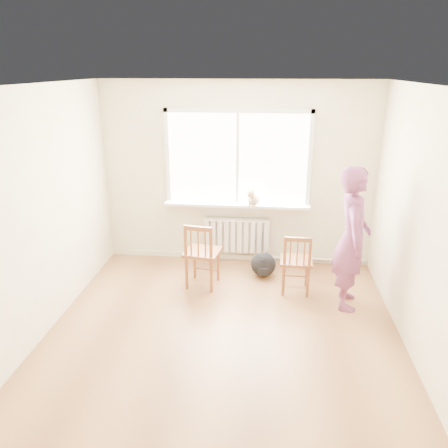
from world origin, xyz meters
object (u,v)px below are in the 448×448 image
(chair_right, at_px, (296,264))
(cat, at_px, (253,198))
(person, at_px, (352,239))
(backpack, at_px, (263,264))
(chair_left, at_px, (201,255))

(chair_right, distance_m, cat, 1.20)
(person, height_order, backpack, person)
(person, bearing_deg, chair_left, 86.36)
(person, xyz_separation_m, backpack, (-1.06, 0.67, -0.71))
(person, distance_m, cat, 1.62)
(backpack, bearing_deg, chair_left, -154.20)
(chair_right, height_order, cat, cat)
(chair_left, bearing_deg, person, -179.31)
(chair_left, relative_size, chair_right, 1.10)
(chair_left, xyz_separation_m, person, (1.90, -0.27, 0.43))
(chair_left, xyz_separation_m, cat, (0.66, 0.76, 0.60))
(backpack, bearing_deg, chair_right, -46.06)
(person, relative_size, cat, 4.15)
(chair_left, height_order, person, person)
(chair_right, height_order, backpack, chair_right)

